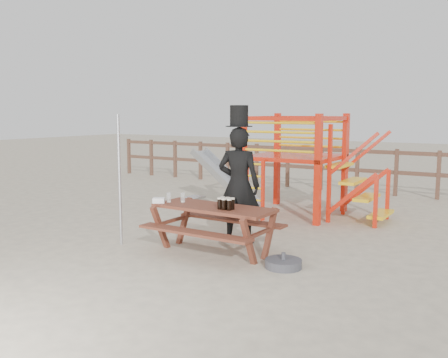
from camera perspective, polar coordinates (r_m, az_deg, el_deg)
ground at (r=7.69m, az=-4.22°, el=-8.42°), size 60.00×60.00×0.00m
back_fence at (r=13.77m, az=12.99°, el=1.68°), size 15.09×0.09×1.20m
playground_fort at (r=10.51m, az=7.75°, el=1.84°), size 4.71×1.84×2.10m
picnic_table at (r=7.57m, az=-1.19°, el=-5.11°), size 1.90×1.34×0.72m
man_with_hat at (r=8.07m, az=1.70°, el=-0.36°), size 0.78×0.60×2.24m
metal_pole at (r=8.10m, az=-11.84°, el=-0.15°), size 0.05×0.05×2.10m
parasol_base at (r=7.00m, az=6.80°, el=-9.58°), size 0.51×0.51×0.22m
paper_bag at (r=7.85m, az=-7.47°, el=-2.43°), size 0.23×0.21×0.08m
stout_pints at (r=7.26m, az=0.22°, el=-2.82°), size 0.24×0.17×0.17m
empty_glasses at (r=7.87m, az=-5.53°, el=-2.16°), size 0.26×0.19×0.15m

